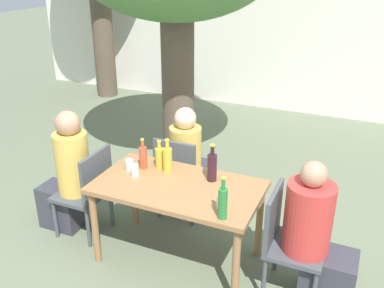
% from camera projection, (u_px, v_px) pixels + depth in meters
% --- Properties ---
extents(ground_plane, '(30.00, 30.00, 0.00)m').
position_uv_depth(ground_plane, '(179.00, 257.00, 3.86)').
color(ground_plane, '#667056').
extents(cafe_building_wall, '(10.00, 0.08, 2.80)m').
position_uv_depth(cafe_building_wall, '(293.00, 28.00, 6.93)').
color(cafe_building_wall, white).
rests_on(cafe_building_wall, ground_plane).
extents(dining_table_front, '(1.39, 0.78, 0.75)m').
position_uv_depth(dining_table_front, '(178.00, 194.00, 3.59)').
color(dining_table_front, '#996B42').
rests_on(dining_table_front, ground_plane).
extents(patio_chair_0, '(0.44, 0.44, 0.88)m').
position_uv_depth(patio_chair_0, '(88.00, 189.00, 3.99)').
color(patio_chair_0, '#474C51').
rests_on(patio_chair_0, ground_plane).
extents(patio_chair_1, '(0.44, 0.44, 0.88)m').
position_uv_depth(patio_chair_1, '(286.00, 237.00, 3.31)').
color(patio_chair_1, '#474C51').
rests_on(patio_chair_1, ground_plane).
extents(patio_chair_2, '(0.44, 0.44, 0.88)m').
position_uv_depth(patio_chair_2, '(179.00, 173.00, 4.27)').
color(patio_chair_2, '#474C51').
rests_on(patio_chair_2, ground_plane).
extents(person_seated_0, '(0.56, 0.31, 1.24)m').
position_uv_depth(person_seated_0, '(68.00, 178.00, 4.05)').
color(person_seated_0, '#383842').
rests_on(person_seated_0, ground_plane).
extents(person_seated_1, '(0.58, 0.36, 1.17)m').
position_uv_depth(person_seated_1, '(317.00, 241.00, 3.22)').
color(person_seated_1, '#383842').
rests_on(person_seated_1, ground_plane).
extents(person_seated_2, '(0.32, 0.56, 1.14)m').
position_uv_depth(person_seated_2, '(189.00, 162.00, 4.47)').
color(person_seated_2, '#383842').
rests_on(person_seated_2, ground_plane).
extents(oil_cruet_0, '(0.08, 0.08, 0.31)m').
position_uv_depth(oil_cruet_0, '(168.00, 159.00, 3.72)').
color(oil_cruet_0, gold).
rests_on(oil_cruet_0, dining_table_front).
extents(wine_bottle_1, '(0.08, 0.08, 0.33)m').
position_uv_depth(wine_bottle_1, '(212.00, 167.00, 3.57)').
color(wine_bottle_1, '#331923').
rests_on(wine_bottle_1, dining_table_front).
extents(green_bottle_2, '(0.07, 0.07, 0.33)m').
position_uv_depth(green_bottle_2, '(223.00, 202.00, 3.06)').
color(green_bottle_2, '#287A38').
rests_on(green_bottle_2, dining_table_front).
extents(oil_cruet_3, '(0.08, 0.08, 0.26)m').
position_uv_depth(oil_cruet_3, '(160.00, 157.00, 3.80)').
color(oil_cruet_3, gold).
rests_on(oil_cruet_3, dining_table_front).
extents(soda_bottle_4, '(0.07, 0.07, 0.28)m').
position_uv_depth(soda_bottle_4, '(143.00, 157.00, 3.79)').
color(soda_bottle_4, '#DB4C2D').
rests_on(soda_bottle_4, dining_table_front).
extents(drinking_glass_0, '(0.07, 0.07, 0.10)m').
position_uv_depth(drinking_glass_0, '(221.00, 203.00, 3.21)').
color(drinking_glass_0, silver).
rests_on(drinking_glass_0, dining_table_front).
extents(drinking_glass_1, '(0.07, 0.07, 0.11)m').
position_uv_depth(drinking_glass_1, '(135.00, 170.00, 3.67)').
color(drinking_glass_1, white).
rests_on(drinking_glass_1, dining_table_front).
extents(drinking_glass_2, '(0.07, 0.07, 0.10)m').
position_uv_depth(drinking_glass_2, '(129.00, 165.00, 3.78)').
color(drinking_glass_2, silver).
rests_on(drinking_glass_2, dining_table_front).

